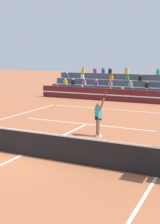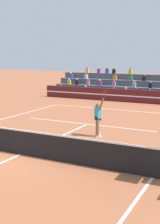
{
  "view_description": "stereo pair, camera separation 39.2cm",
  "coord_description": "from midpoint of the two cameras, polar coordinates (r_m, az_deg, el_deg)",
  "views": [
    {
      "loc": [
        7.46,
        -10.06,
        4.05
      ],
      "look_at": [
        0.51,
        4.46,
        1.1
      ],
      "focal_mm": 50.0,
      "sensor_mm": 36.0,
      "label": 1
    },
    {
      "loc": [
        7.81,
        -9.89,
        4.05
      ],
      "look_at": [
        0.51,
        4.46,
        1.1
      ],
      "focal_mm": 50.0,
      "sensor_mm": 36.0,
      "label": 2
    }
  ],
  "objects": [
    {
      "name": "tennis_net",
      "position": [
        13.04,
        -10.11,
        -5.38
      ],
      "size": [
        12.0,
        0.1,
        1.1
      ],
      "color": "slate",
      "rests_on": "ground"
    },
    {
      "name": "ground_plane",
      "position": [
        13.19,
        -10.04,
        -7.65
      ],
      "size": [
        120.0,
        120.0,
        0.0
      ],
      "primitive_type": "plane",
      "color": "#AD603D"
    },
    {
      "name": "tennis_ball",
      "position": [
        18.24,
        11.58,
        -2.55
      ],
      "size": [
        0.07,
        0.07,
        0.07
      ],
      "primitive_type": "sphere",
      "color": "#C6DB33",
      "rests_on": "ground"
    },
    {
      "name": "tennis_player",
      "position": [
        15.56,
        4.03,
        -1.0
      ],
      "size": [
        0.91,
        0.75,
        2.45
      ],
      "color": "brown",
      "rests_on": "ground"
    },
    {
      "name": "bleacher_stand",
      "position": [
        30.33,
        12.28,
        4.06
      ],
      "size": [
        18.11,
        3.8,
        2.83
      ],
      "color": "#4C515B",
      "rests_on": "ground"
    },
    {
      "name": "court_lines",
      "position": [
        13.19,
        -10.04,
        -7.64
      ],
      "size": [
        11.1,
        23.9,
        0.01
      ],
      "color": "white",
      "rests_on": "ground"
    },
    {
      "name": "sponsor_banner_wall",
      "position": [
        27.33,
        10.54,
        2.85
      ],
      "size": [
        18.0,
        0.26,
        1.1
      ],
      "color": "#51191E",
      "rests_on": "ground"
    }
  ]
}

